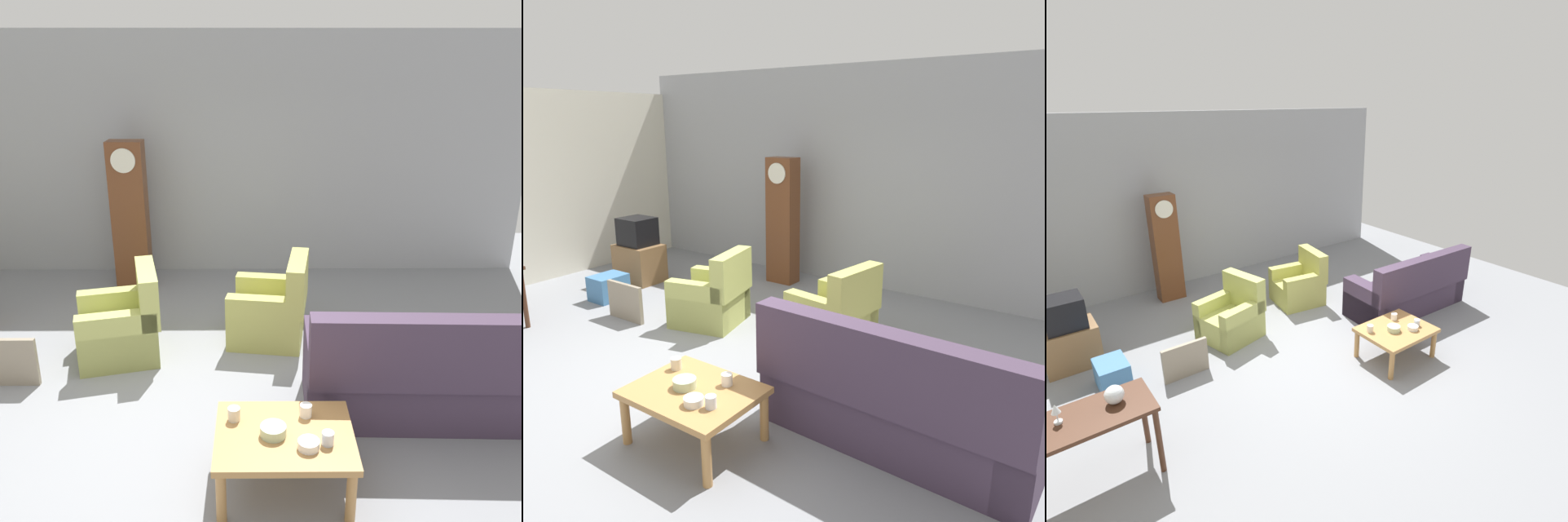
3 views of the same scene
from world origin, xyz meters
TOP-DOWN VIEW (x-y plane):
  - ground_plane at (0.00, 0.00)m, footprint 10.40×10.40m
  - garage_door_wall at (0.00, 3.60)m, footprint 8.40×0.16m
  - couch_floral at (2.02, 0.08)m, footprint 2.13×0.94m
  - armchair_olive_near at (-0.80, 1.10)m, footprint 0.95×0.93m
  - armchair_olive_far at (0.72, 1.45)m, footprint 0.89×0.87m
  - coffee_table_wood at (0.75, -0.78)m, footprint 0.96×0.76m
  - console_table_dark at (-3.15, -0.54)m, footprint 1.30×0.56m
  - grandfather_clock at (-1.07, 2.97)m, footprint 0.44×0.30m
  - tv_stand_cabinet at (-2.90, 1.72)m, footprint 0.68×0.52m
  - tv_crt at (-2.90, 1.72)m, footprint 0.48×0.44m
  - framed_picture_leaning at (-1.77, 0.54)m, footprint 0.60×0.05m
  - storage_box_blue at (-2.59, 0.90)m, footprint 0.36×0.47m
  - glass_dome_cloche at (-2.82, -0.51)m, footprint 0.18×0.18m
  - cup_white_porcelain at (0.91, -0.59)m, footprint 0.09×0.09m
  - cup_blue_rimmed at (1.03, -0.90)m, footprint 0.08×0.08m
  - cup_cream_tall at (0.39, -0.63)m, footprint 0.09×0.09m
  - bowl_white_stacked at (0.90, -0.94)m, footprint 0.15×0.15m
  - bowl_shallow_green at (0.67, -0.80)m, footprint 0.18×0.18m
  - wine_glass_short at (-3.28, -0.49)m, footprint 0.08×0.08m

SIDE VIEW (x-z plane):
  - ground_plane at x=0.00m, z-range 0.00..0.00m
  - storage_box_blue at x=-2.59m, z-range 0.00..0.35m
  - framed_picture_leaning at x=-1.77m, z-range 0.00..0.47m
  - tv_stand_cabinet at x=-2.90m, z-range 0.00..0.58m
  - armchair_olive_near at x=-0.80m, z-range -0.15..0.77m
  - armchair_olive_far at x=0.72m, z-range -0.15..0.77m
  - couch_floral at x=2.02m, z-range -0.17..0.87m
  - coffee_table_wood at x=0.75m, z-range 0.16..0.61m
  - bowl_white_stacked at x=0.90m, z-range 0.45..0.51m
  - bowl_shallow_green at x=0.67m, z-range 0.45..0.52m
  - cup_blue_rimmed at x=1.03m, z-range 0.45..0.54m
  - cup_white_porcelain at x=0.91m, z-range 0.45..0.54m
  - cup_cream_tall at x=0.39m, z-range 0.45..0.55m
  - console_table_dark at x=-3.15m, z-range 0.27..1.04m
  - tv_crt at x=-2.90m, z-range 0.58..1.00m
  - glass_dome_cloche at x=-2.82m, z-range 0.77..0.94m
  - wine_glass_short at x=-3.28m, z-range 0.80..0.99m
  - grandfather_clock at x=-1.07m, z-range 0.01..1.91m
  - garage_door_wall at x=0.00m, z-range 0.00..3.20m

